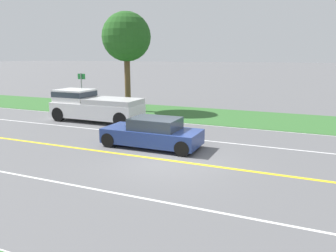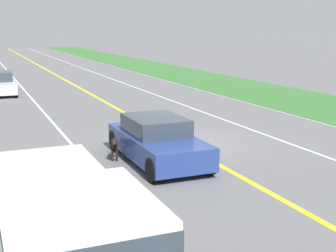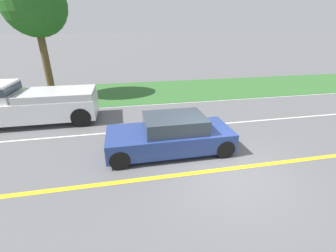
# 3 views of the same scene
# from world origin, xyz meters

# --- Properties ---
(ground_plane) EXTENTS (400.00, 400.00, 0.00)m
(ground_plane) POSITION_xyz_m (0.00, 0.00, 0.00)
(ground_plane) COLOR #5B5B5E
(centre_divider_line) EXTENTS (0.18, 160.00, 0.01)m
(centre_divider_line) POSITION_xyz_m (0.00, 0.00, 0.00)
(centre_divider_line) COLOR yellow
(centre_divider_line) RESTS_ON ground
(lane_dash_same_dir) EXTENTS (0.10, 160.00, 0.01)m
(lane_dash_same_dir) POSITION_xyz_m (3.50, 0.00, 0.00)
(lane_dash_same_dir) COLOR white
(lane_dash_same_dir) RESTS_ON ground
(lane_dash_oncoming) EXTENTS (0.10, 160.00, 0.01)m
(lane_dash_oncoming) POSITION_xyz_m (-3.50, 0.00, 0.00)
(lane_dash_oncoming) COLOR white
(lane_dash_oncoming) RESTS_ON ground
(ego_car) EXTENTS (1.85, 4.36, 1.33)m
(ego_car) POSITION_xyz_m (1.52, 1.38, 0.63)
(ego_car) COLOR navy
(ego_car) RESTS_ON ground
(dog) EXTENTS (0.39, 1.01, 0.75)m
(dog) POSITION_xyz_m (2.67, 0.79, 0.47)
(dog) COLOR black
(dog) RESTS_ON ground
(pickup_truck) EXTENTS (2.10, 5.70, 1.93)m
(pickup_truck) POSITION_xyz_m (5.41, 7.34, 0.99)
(pickup_truck) COLOR silver
(pickup_truck) RESTS_ON ground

